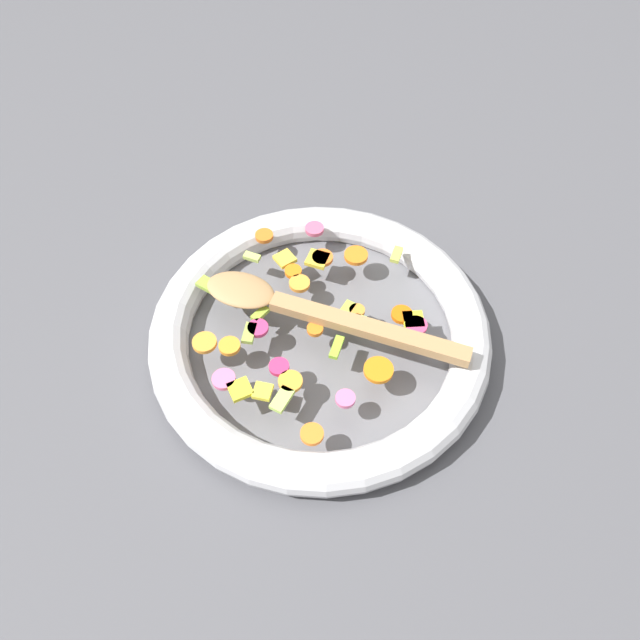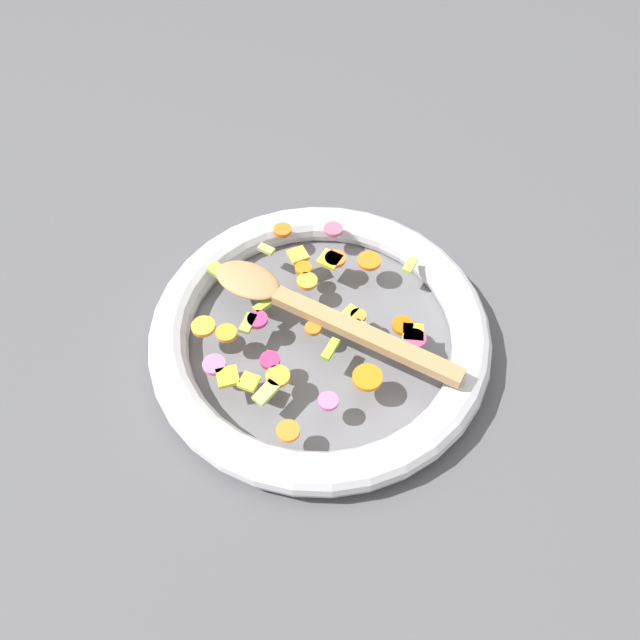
# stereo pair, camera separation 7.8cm
# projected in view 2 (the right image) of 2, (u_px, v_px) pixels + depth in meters

# --- Properties ---
(ground_plane) EXTENTS (4.00, 4.00, 0.00)m
(ground_plane) POSITION_uv_depth(u_px,v_px,m) (320.00, 343.00, 0.82)
(ground_plane) COLOR #4C4C51
(skillet) EXTENTS (0.44, 0.44, 0.05)m
(skillet) POSITION_uv_depth(u_px,v_px,m) (320.00, 333.00, 0.80)
(skillet) COLOR slate
(skillet) RESTS_ON ground_plane
(chopped_vegetables) EXTENTS (0.32, 0.30, 0.01)m
(chopped_vegetables) POSITION_uv_depth(u_px,v_px,m) (308.00, 318.00, 0.78)
(chopped_vegetables) COLOR orange
(chopped_vegetables) RESTS_ON skillet
(wooden_spoon) EXTENTS (0.06, 0.34, 0.01)m
(wooden_spoon) POSITION_uv_depth(u_px,v_px,m) (307.00, 308.00, 0.77)
(wooden_spoon) COLOR #A87F51
(wooden_spoon) RESTS_ON chopped_vegetables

